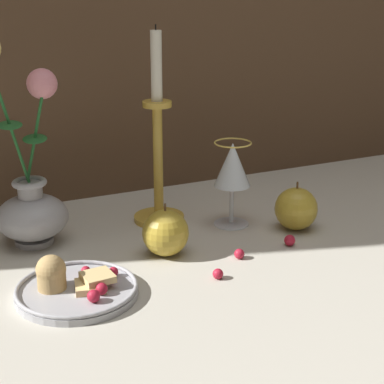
% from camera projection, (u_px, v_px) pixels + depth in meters
% --- Properties ---
extents(ground_plane, '(2.40, 2.40, 0.00)m').
position_uv_depth(ground_plane, '(181.00, 255.00, 1.06)').
color(ground_plane, '#B7B2A3').
rests_on(ground_plane, ground).
extents(vase, '(0.14, 0.12, 0.36)m').
position_uv_depth(vase, '(29.00, 190.00, 1.07)').
color(vase, '#A3A3A8').
rests_on(vase, ground_plane).
extents(plate_with_pastries, '(0.18, 0.18, 0.06)m').
position_uv_depth(plate_with_pastries, '(74.00, 287.00, 0.92)').
color(plate_with_pastries, '#A3A3A8').
rests_on(plate_with_pastries, ground_plane).
extents(wine_glass, '(0.07, 0.07, 0.16)m').
position_uv_depth(wine_glass, '(232.00, 168.00, 1.15)').
color(wine_glass, silver).
rests_on(wine_glass, ground_plane).
extents(candlestick, '(0.09, 0.09, 0.36)m').
position_uv_depth(candlestick, '(158.00, 159.00, 1.16)').
color(candlestick, gold).
rests_on(candlestick, ground_plane).
extents(apple_beside_vase, '(0.08, 0.08, 0.09)m').
position_uv_depth(apple_beside_vase, '(296.00, 209.00, 1.15)').
color(apple_beside_vase, '#B2932D').
rests_on(apple_beside_vase, ground_plane).
extents(apple_near_glass, '(0.08, 0.08, 0.09)m').
position_uv_depth(apple_near_glass, '(165.00, 233.00, 1.05)').
color(apple_near_glass, '#B2932D').
rests_on(apple_near_glass, ground_plane).
extents(berry_near_plate, '(0.02, 0.02, 0.02)m').
position_uv_depth(berry_near_plate, '(290.00, 240.00, 1.09)').
color(berry_near_plate, '#AD192D').
rests_on(berry_near_plate, ground_plane).
extents(berry_front_center, '(0.02, 0.02, 0.02)m').
position_uv_depth(berry_front_center, '(239.00, 254.00, 1.04)').
color(berry_front_center, '#AD192D').
rests_on(berry_front_center, ground_plane).
extents(berry_by_glass_stem, '(0.02, 0.02, 0.02)m').
position_uv_depth(berry_by_glass_stem, '(218.00, 274.00, 0.97)').
color(berry_by_glass_stem, '#AD192D').
rests_on(berry_by_glass_stem, ground_plane).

